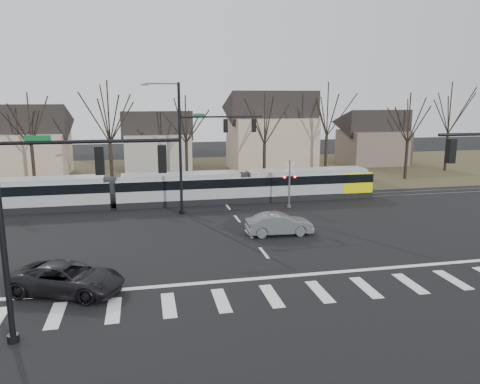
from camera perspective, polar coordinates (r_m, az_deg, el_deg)
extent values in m
plane|color=black|center=(26.42, 4.05, -8.81)|extent=(140.00, 140.00, 0.00)
cube|color=#38331E|center=(56.95, -4.75, 2.35)|extent=(140.00, 28.00, 0.01)
cube|color=silver|center=(22.19, -21.53, -13.79)|extent=(0.60, 2.60, 0.01)
cube|color=silver|center=(21.89, -15.15, -13.71)|extent=(0.60, 2.60, 0.01)
cube|color=silver|center=(21.85, -8.69, -13.47)|extent=(0.60, 2.60, 0.01)
cube|color=silver|center=(22.07, -2.29, -13.06)|extent=(0.60, 2.60, 0.01)
cube|color=silver|center=(22.55, 3.88, -12.52)|extent=(0.60, 2.60, 0.01)
cube|color=silver|center=(23.27, 9.70, -11.87)|extent=(0.60, 2.60, 0.01)
cube|color=silver|center=(24.21, 15.10, -11.16)|extent=(0.60, 2.60, 0.01)
cube|color=silver|center=(25.34, 20.03, -10.43)|extent=(0.60, 2.60, 0.01)
cube|color=silver|center=(26.64, 24.49, -9.70)|extent=(0.60, 2.60, 0.01)
cube|color=silver|center=(24.81, 5.20, -10.21)|extent=(28.00, 0.35, 0.01)
cube|color=silver|center=(28.23, 2.94, -7.41)|extent=(0.18, 2.00, 0.01)
cube|color=silver|center=(31.92, 1.11, -5.11)|extent=(0.18, 2.00, 0.01)
cube|color=silver|center=(35.68, -0.33, -3.29)|extent=(0.18, 2.00, 0.01)
cube|color=silver|center=(39.49, -1.49, -1.81)|extent=(0.18, 2.00, 0.01)
cube|color=silver|center=(43.33, -2.44, -0.60)|extent=(0.18, 2.00, 0.01)
cube|color=silver|center=(47.20, -3.23, 0.42)|extent=(0.18, 2.00, 0.01)
cube|color=silver|center=(51.09, -3.91, 1.28)|extent=(0.18, 2.00, 0.01)
cube|color=silver|center=(54.99, -4.49, 2.02)|extent=(0.18, 2.00, 0.01)
cube|color=#59595E|center=(40.54, -1.77, -1.42)|extent=(90.00, 0.12, 0.06)
cube|color=#59595E|center=(41.88, -2.10, -0.99)|extent=(90.00, 0.12, 0.06)
cube|color=gray|center=(41.47, -23.65, -0.28)|extent=(11.82, 2.55, 2.66)
cube|color=black|center=(41.37, -23.71, 0.44)|extent=(11.84, 2.58, 0.77)
cube|color=gray|center=(40.68, -7.15, 0.41)|extent=(10.91, 2.55, 2.66)
cube|color=black|center=(40.58, -7.17, 1.15)|extent=(10.93, 2.58, 0.77)
cube|color=gray|center=(43.08, 8.09, 1.02)|extent=(11.82, 2.55, 2.66)
cube|color=black|center=(42.98, 8.11, 1.72)|extent=(11.84, 2.58, 0.77)
cube|color=yellow|center=(44.76, 13.47, 1.32)|extent=(2.91, 2.60, 1.77)
imported|color=#585D61|center=(31.68, 4.79, -3.90)|extent=(1.87, 4.60, 1.48)
imported|color=black|center=(23.97, -20.29, -9.85)|extent=(6.16, 7.03, 1.48)
cylinder|color=black|center=(18.96, -27.24, -2.27)|extent=(0.22, 0.22, 10.20)
cylinder|color=black|center=(20.62, -25.91, -15.74)|extent=(0.44, 0.44, 0.30)
cylinder|color=black|center=(17.95, -17.91, 5.86)|extent=(6.50, 0.14, 0.14)
cube|color=#0C5926|center=(18.20, -23.45, 6.01)|extent=(0.90, 0.03, 0.22)
cube|color=black|center=(18.00, -16.74, 3.70)|extent=(0.32, 0.32, 1.05)
sphere|color=#FF0C07|center=(17.96, -16.80, 4.74)|extent=(0.22, 0.22, 0.22)
cube|color=black|center=(17.94, -9.48, 4.01)|extent=(0.32, 0.32, 1.05)
sphere|color=#FF0C07|center=(17.90, -9.51, 5.06)|extent=(0.22, 0.22, 0.22)
cube|color=black|center=(22.15, 24.32, 4.58)|extent=(0.32, 0.32, 1.05)
sphere|color=#FF0C07|center=(22.12, 24.39, 5.43)|extent=(0.22, 0.22, 0.22)
cylinder|color=black|center=(36.62, -7.30, 5.13)|extent=(0.22, 0.22, 10.20)
cylinder|color=black|center=(37.51, -7.10, -2.41)|extent=(0.44, 0.44, 0.30)
cylinder|color=black|center=(36.82, -2.29, 9.15)|extent=(6.50, 0.14, 0.14)
cube|color=#0C5926|center=(36.56, -5.03, 9.33)|extent=(0.90, 0.03, 0.22)
cube|color=black|center=(36.91, -1.78, 8.07)|extent=(0.32, 0.32, 1.05)
sphere|color=#FF0C07|center=(36.89, -1.78, 8.58)|extent=(0.22, 0.22, 0.22)
cube|color=black|center=(37.38, 1.69, 8.12)|extent=(0.32, 0.32, 1.05)
sphere|color=#FF0C07|center=(37.36, 1.70, 8.62)|extent=(0.22, 0.22, 0.22)
cube|color=#59595B|center=(36.28, -11.54, 12.71)|extent=(0.55, 0.22, 0.14)
cylinder|color=#59595B|center=(39.13, 6.04, 0.98)|extent=(0.14, 0.14, 4.00)
cylinder|color=#59595B|center=(39.52, 5.98, -1.72)|extent=(0.36, 0.36, 0.20)
cube|color=silver|center=(38.89, 6.08, 3.01)|extent=(0.95, 0.04, 0.95)
cube|color=silver|center=(38.89, 6.08, 3.01)|extent=(0.95, 0.04, 0.95)
cube|color=black|center=(39.02, 6.06, 1.85)|extent=(1.00, 0.10, 0.12)
sphere|color=#FF0C07|center=(38.81, 5.46, 1.81)|extent=(0.18, 0.18, 0.18)
sphere|color=#FF0C07|center=(39.08, 6.72, 1.85)|extent=(0.18, 0.18, 0.18)
cube|color=tan|center=(59.63, -24.54, 4.18)|extent=(9.00, 8.00, 5.00)
cube|color=gray|center=(60.21, -10.01, 4.88)|extent=(8.00, 7.00, 4.50)
cube|color=tan|center=(59.25, 3.79, 5.90)|extent=(10.00, 8.00, 6.50)
cube|color=brown|center=(66.75, 15.86, 5.27)|extent=(8.00, 7.00, 4.50)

